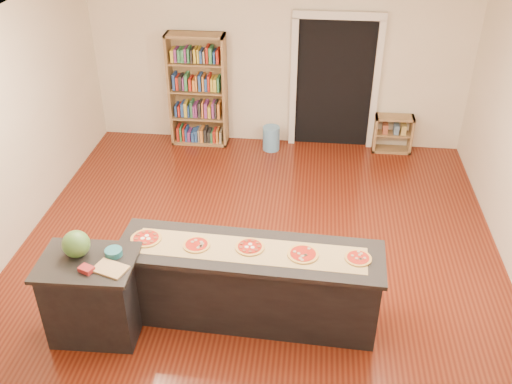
# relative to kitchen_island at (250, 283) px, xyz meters

# --- Properties ---
(room) EXTENTS (6.00, 7.00, 2.80)m
(room) POSITION_rel_kitchen_island_xyz_m (-0.03, 0.72, 0.95)
(room) COLOR #EDE1C7
(room) RESTS_ON ground
(doorway) EXTENTS (1.40, 0.09, 2.21)m
(doorway) POSITION_rel_kitchen_island_xyz_m (0.87, 4.18, 0.75)
(doorway) COLOR black
(doorway) RESTS_ON room
(kitchen_island) EXTENTS (2.70, 0.73, 0.89)m
(kitchen_island) POSITION_rel_kitchen_island_xyz_m (0.00, 0.00, 0.00)
(kitchen_island) COLOR black
(kitchen_island) RESTS_ON ground
(side_counter) EXTENTS (0.94, 0.69, 0.93)m
(side_counter) POSITION_rel_kitchen_island_xyz_m (-1.54, -0.39, 0.02)
(side_counter) COLOR black
(side_counter) RESTS_ON ground
(bookshelf) EXTENTS (0.92, 0.33, 1.85)m
(bookshelf) POSITION_rel_kitchen_island_xyz_m (-1.31, 4.01, 0.48)
(bookshelf) COLOR olive
(bookshelf) RESTS_ON ground
(low_shelf) EXTENTS (0.62, 0.26, 0.62)m
(low_shelf) POSITION_rel_kitchen_island_xyz_m (1.86, 4.04, -0.14)
(low_shelf) COLOR olive
(low_shelf) RESTS_ON ground
(waste_bin) EXTENTS (0.27, 0.27, 0.40)m
(waste_bin) POSITION_rel_kitchen_island_xyz_m (-0.10, 3.88, -0.25)
(waste_bin) COLOR #5F9DD4
(waste_bin) RESTS_ON ground
(kraft_paper) EXTENTS (2.36, 0.52, 0.00)m
(kraft_paper) POSITION_rel_kitchen_island_xyz_m (-0.00, -0.01, 0.44)
(kraft_paper) COLOR #9D8151
(kraft_paper) RESTS_ON kitchen_island
(watermelon) EXTENTS (0.27, 0.27, 0.27)m
(watermelon) POSITION_rel_kitchen_island_xyz_m (-1.65, -0.31, 0.62)
(watermelon) COLOR #144214
(watermelon) RESTS_ON side_counter
(cutting_board) EXTENTS (0.36, 0.30, 0.02)m
(cutting_board) POSITION_rel_kitchen_island_xyz_m (-1.26, -0.49, 0.49)
(cutting_board) COLOR tan
(cutting_board) RESTS_ON side_counter
(package_red) EXTENTS (0.16, 0.14, 0.05)m
(package_red) POSITION_rel_kitchen_island_xyz_m (-1.48, -0.54, 0.50)
(package_red) COLOR maroon
(package_red) RESTS_ON side_counter
(package_teal) EXTENTS (0.17, 0.17, 0.06)m
(package_teal) POSITION_rel_kitchen_island_xyz_m (-1.30, -0.27, 0.51)
(package_teal) COLOR #195966
(package_teal) RESTS_ON side_counter
(pizza_a) EXTENTS (0.30, 0.30, 0.02)m
(pizza_a) POSITION_rel_kitchen_island_xyz_m (-1.08, 0.06, 0.46)
(pizza_a) COLOR tan
(pizza_a) RESTS_ON kitchen_island
(pizza_b) EXTENTS (0.29, 0.29, 0.02)m
(pizza_b) POSITION_rel_kitchen_island_xyz_m (-0.54, 0.01, 0.46)
(pizza_b) COLOR tan
(pizza_b) RESTS_ON kitchen_island
(pizza_c) EXTENTS (0.28, 0.28, 0.02)m
(pizza_c) POSITION_rel_kitchen_island_xyz_m (0.00, 0.03, 0.46)
(pizza_c) COLOR tan
(pizza_c) RESTS_ON kitchen_island
(pizza_d) EXTENTS (0.29, 0.29, 0.02)m
(pizza_d) POSITION_rel_kitchen_island_xyz_m (0.54, -0.03, 0.46)
(pizza_d) COLOR tan
(pizza_d) RESTS_ON kitchen_island
(pizza_e) EXTENTS (0.27, 0.27, 0.02)m
(pizza_e) POSITION_rel_kitchen_island_xyz_m (1.08, -0.03, 0.46)
(pizza_e) COLOR tan
(pizza_e) RESTS_ON kitchen_island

